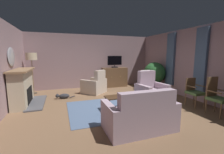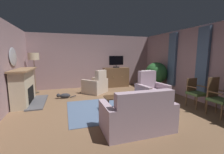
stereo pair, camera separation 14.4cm
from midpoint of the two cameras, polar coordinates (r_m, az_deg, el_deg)
ground_plane at (r=4.94m, az=1.52°, el=-11.32°), size 6.72×7.00×0.04m
wall_back at (r=7.80m, az=-6.34°, el=5.97°), size 6.72×0.10×2.65m
wall_right_with_window at (r=6.40m, az=28.99°, el=4.47°), size 0.10×7.00×2.65m
curtain_panel_near at (r=5.98m, az=31.78°, el=5.34°), size 0.10×0.44×2.23m
curtain_panel_far at (r=7.05m, az=22.49°, el=6.22°), size 0.10×0.44×2.23m
rug_central at (r=4.72m, az=-1.66°, el=-11.95°), size 2.23×2.08×0.01m
fireplace at (r=5.83m, az=-29.73°, el=-3.43°), size 0.89×1.72×1.18m
wall_mirror_oval at (r=5.78m, az=-32.88°, el=6.49°), size 0.06×0.74×0.60m
tv_cabinet at (r=7.83m, az=2.01°, el=-0.22°), size 1.30×0.53×1.00m
television at (r=7.70m, az=2.18°, el=5.95°), size 0.75×0.20×0.61m
coffee_table at (r=4.54m, az=4.03°, el=-7.95°), size 0.94×0.46×0.42m
tv_remote at (r=4.65m, az=5.42°, el=-6.72°), size 0.15×0.16×0.02m
folded_newspaper at (r=4.48m, az=5.83°, el=-7.41°), size 0.34×0.29×0.01m
sofa_floral at (r=3.42m, az=11.10°, el=-14.52°), size 1.53×0.86×0.94m
armchair_angled_to_table at (r=6.58m, az=-5.50°, el=-3.26°), size 1.20×1.20×1.02m
armchair_by_fireplace at (r=5.40m, az=15.45°, el=-5.80°), size 1.00×0.91×1.11m
side_chair_mid_row at (r=5.02m, az=35.87°, el=-6.06°), size 0.43×0.48×1.04m
side_chair_beside_plant at (r=5.47m, az=29.68°, el=-4.83°), size 0.42×0.46×0.90m
potted_plant_small_fern_corner at (r=7.26m, az=16.97°, el=1.31°), size 0.99×0.99×1.31m
cat at (r=6.04m, az=-17.12°, el=-6.82°), size 0.72×0.20×0.21m
floor_lamp at (r=7.17m, az=-27.15°, el=6.36°), size 0.44×0.44×1.74m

